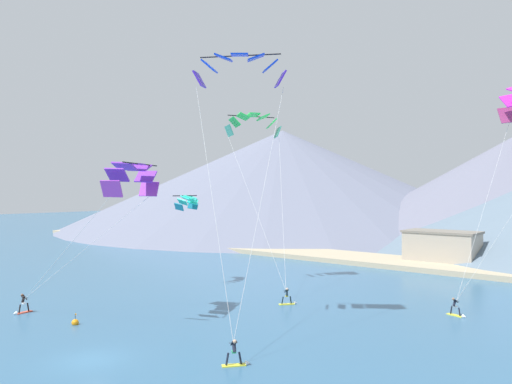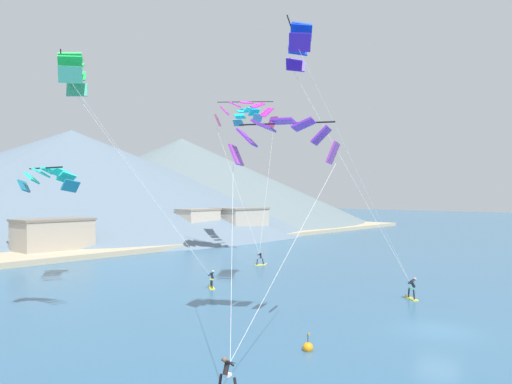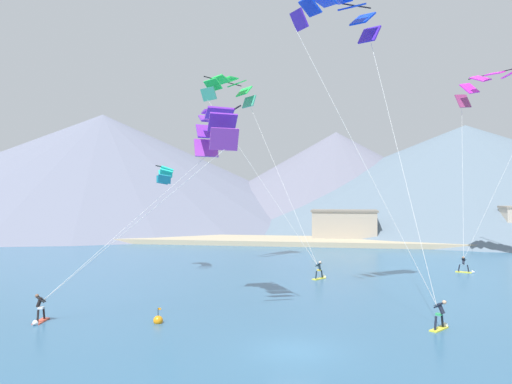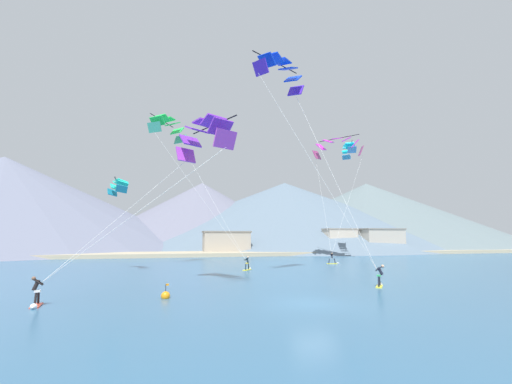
# 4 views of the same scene
# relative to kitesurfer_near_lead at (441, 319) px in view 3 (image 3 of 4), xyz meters

# --- Properties ---
(ground_plane) EXTENTS (400.00, 400.00, 0.00)m
(ground_plane) POSITION_rel_kitesurfer_near_lead_xyz_m (-7.69, -5.09, -0.54)
(ground_plane) COLOR #336084
(kitesurfer_near_lead) EXTENTS (1.37, 1.63, 1.76)m
(kitesurfer_near_lead) POSITION_rel_kitesurfer_near_lead_xyz_m (0.00, 0.00, 0.00)
(kitesurfer_near_lead) COLOR yellow
(kitesurfer_near_lead) RESTS_ON ground
(kitesurfer_near_trail) EXTENTS (1.78, 0.91, 1.62)m
(kitesurfer_near_trail) POSITION_rel_kitesurfer_near_lead_xyz_m (6.27, 20.66, -0.10)
(kitesurfer_near_trail) COLOR yellow
(kitesurfer_near_trail) RESTS_ON ground
(kitesurfer_mid_center) EXTENTS (0.67, 1.78, 1.71)m
(kitesurfer_mid_center) POSITION_rel_kitesurfer_near_lead_xyz_m (-22.88, -2.38, -0.05)
(kitesurfer_mid_center) COLOR #E54C33
(kitesurfer_mid_center) RESTS_ON ground
(kitesurfer_far_left) EXTENTS (1.37, 1.63, 1.65)m
(kitesurfer_far_left) POSITION_rel_kitesurfer_near_lead_xyz_m (-7.16, 15.11, -0.10)
(kitesurfer_far_left) COLOR yellow
(kitesurfer_far_left) RESTS_ON ground
(parafoil_kite_near_lead) EXTENTS (8.72, 9.61, 19.95)m
(parafoil_kite_near_lead) POSITION_rel_kitesurfer_near_lead_xyz_m (-5.71, 6.62, 19.63)
(parafoil_kite_near_lead) COLOR #4520C0
(parafoil_kite_near_trail) EXTENTS (8.60, 9.77, 19.24)m
(parafoil_kite_near_trail) POSITION_rel_kitesurfer_near_lead_xyz_m (10.86, 27.28, 18.49)
(parafoil_kite_near_trail) COLOR #A13B6E
(parafoil_kite_mid_center) EXTENTS (11.42, 7.77, 11.55)m
(parafoil_kite_mid_center) POSITION_rel_kitesurfer_near_lead_xyz_m (-13.49, 2.22, 11.24)
(parafoil_kite_mid_center) COLOR purple
(parafoil_kite_far_left) EXTENTS (11.77, 9.42, 18.18)m
(parafoil_kite_far_left) POSITION_rel_kitesurfer_near_lead_xyz_m (-16.76, 21.34, 17.75)
(parafoil_kite_far_left) COLOR teal
(parafoil_kite_distant_high_outer) EXTENTS (2.66, 4.30, 1.73)m
(parafoil_kite_distant_high_outer) POSITION_rel_kitesurfer_near_lead_xyz_m (-21.64, 15.65, 8.84)
(parafoil_kite_distant_high_outer) COLOR teal
(race_marker_buoy) EXTENTS (0.56, 0.56, 1.02)m
(race_marker_buoy) POSITION_rel_kitesurfer_near_lead_xyz_m (-15.98, -1.35, -0.39)
(race_marker_buoy) COLOR orange
(race_marker_buoy) RESTS_ON ground
(shoreline_strip) EXTENTS (180.00, 10.00, 0.70)m
(shoreline_strip) POSITION_rel_kitesurfer_near_lead_xyz_m (-7.69, 44.99, -0.19)
(shoreline_strip) COLOR tan
(shoreline_strip) RESTS_ON ground
(shore_building_promenade_mid) EXTENTS (9.90, 5.54, 4.89)m
(shore_building_promenade_mid) POSITION_rel_kitesurfer_near_lead_xyz_m (-4.77, 48.25, 1.91)
(shore_building_promenade_mid) COLOR #A89E8E
(shore_building_promenade_mid) RESTS_ON ground
(mountain_peak_central_summit) EXTENTS (123.34, 123.34, 27.88)m
(mountain_peak_central_summit) POSITION_rel_kitesurfer_near_lead_xyz_m (-66.37, 92.96, 13.40)
(mountain_peak_central_summit) COLOR slate
(mountain_peak_central_summit) RESTS_ON ground
(mountain_peak_east_shoulder) EXTENTS (80.49, 80.49, 22.75)m
(mountain_peak_east_shoulder) POSITION_rel_kitesurfer_near_lead_xyz_m (-6.16, 98.17, 10.83)
(mountain_peak_east_shoulder) COLOR slate
(mountain_peak_east_shoulder) RESTS_ON ground
(mountain_peak_far_spur) EXTENTS (118.78, 118.78, 23.59)m
(mountain_peak_far_spur) POSITION_rel_kitesurfer_near_lead_xyz_m (24.24, 96.39, 11.25)
(mountain_peak_far_spur) COLOR slate
(mountain_peak_far_spur) RESTS_ON ground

